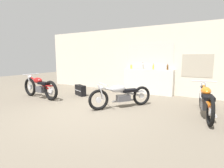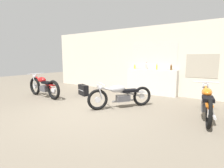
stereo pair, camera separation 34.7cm
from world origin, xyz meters
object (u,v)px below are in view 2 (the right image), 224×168
(motorcycle_orange, at_px, (207,102))
(bottle_leftmost, at_px, (135,67))
(bottle_right_center, at_px, (171,67))
(bottle_center, at_px, (157,67))
(hard_case_black, at_px, (83,90))
(motorcycle_red, at_px, (44,86))
(bottle_left_center, at_px, (146,66))
(motorcycle_silver, at_px, (121,95))

(motorcycle_orange, bearing_deg, bottle_leftmost, 146.29)
(bottle_leftmost, height_order, bottle_right_center, bottle_right_center)
(bottle_leftmost, distance_m, bottle_right_center, 1.54)
(bottle_center, relative_size, motorcycle_orange, 0.11)
(hard_case_black, bearing_deg, motorcycle_red, -132.41)
(bottle_right_center, bearing_deg, motorcycle_red, -144.53)
(motorcycle_orange, relative_size, motorcycle_red, 1.05)
(bottle_leftmost, relative_size, hard_case_black, 0.30)
(bottle_left_center, xyz_separation_m, motorcycle_red, (-2.99, -2.83, -0.74))
(bottle_right_center, distance_m, motorcycle_silver, 2.69)
(bottle_leftmost, bearing_deg, motorcycle_silver, -72.58)
(motorcycle_silver, bearing_deg, motorcycle_orange, 10.40)
(bottle_left_center, relative_size, bottle_right_center, 1.18)
(bottle_leftmost, distance_m, bottle_left_center, 0.53)
(bottle_center, xyz_separation_m, motorcycle_red, (-3.45, -2.80, -0.72))
(bottle_center, distance_m, motorcycle_orange, 2.93)
(bottle_leftmost, height_order, bottle_center, bottle_center)
(motorcycle_silver, relative_size, hard_case_black, 2.71)
(motorcycle_orange, xyz_separation_m, motorcycle_red, (-5.48, -0.81, 0.00))
(bottle_center, relative_size, bottle_right_center, 0.99)
(motorcycle_orange, relative_size, motorcycle_silver, 1.27)
(motorcycle_orange, height_order, motorcycle_silver, motorcycle_orange)
(bottle_left_center, relative_size, hard_case_black, 0.46)
(bottle_leftmost, relative_size, bottle_center, 0.79)
(motorcycle_silver, bearing_deg, bottle_center, 84.58)
(motorcycle_red, bearing_deg, motorcycle_silver, 6.98)
(bottle_center, bearing_deg, motorcycle_red, -140.96)
(bottle_right_center, relative_size, motorcycle_orange, 0.11)
(bottle_center, height_order, motorcycle_red, bottle_center)
(bottle_left_center, bearing_deg, motorcycle_red, -136.64)
(hard_case_black, bearing_deg, bottle_right_center, 30.23)
(motorcycle_orange, bearing_deg, bottle_right_center, 125.70)
(bottle_right_center, distance_m, motorcycle_orange, 2.62)
(bottle_left_center, bearing_deg, bottle_right_center, 1.62)
(motorcycle_silver, height_order, hard_case_black, motorcycle_silver)
(bottle_left_center, height_order, motorcycle_silver, bottle_left_center)
(bottle_left_center, height_order, hard_case_black, bottle_left_center)
(motorcycle_orange, height_order, motorcycle_red, motorcycle_red)
(motorcycle_orange, bearing_deg, bottle_center, 135.44)
(motorcycle_silver, bearing_deg, motorcycle_red, -173.02)
(motorcycle_orange, xyz_separation_m, motorcycle_silver, (-2.25, -0.41, -0.03))
(motorcycle_silver, relative_size, motorcycle_red, 0.83)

